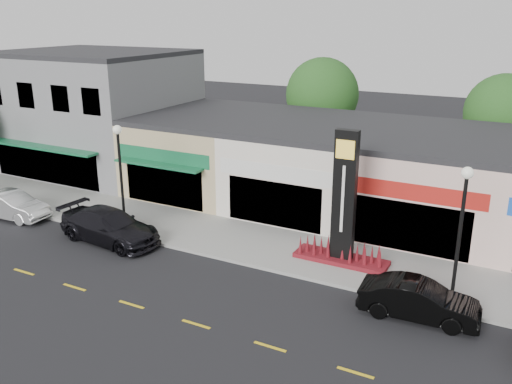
# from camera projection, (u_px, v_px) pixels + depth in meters

# --- Properties ---
(ground) EXTENTS (120.00, 120.00, 0.00)m
(ground) POSITION_uv_depth(u_px,v_px,m) (237.00, 289.00, 22.19)
(ground) COLOR black
(ground) RESTS_ON ground
(sidewalk) EXTENTS (52.00, 4.30, 0.15)m
(sidewalk) POSITION_uv_depth(u_px,v_px,m) (282.00, 248.00, 25.83)
(sidewalk) COLOR gray
(sidewalk) RESTS_ON ground
(curb) EXTENTS (52.00, 0.20, 0.15)m
(curb) POSITION_uv_depth(u_px,v_px,m) (260.00, 267.00, 23.93)
(curb) COLOR gray
(curb) RESTS_ON ground
(building_grey_2story) EXTENTS (12.00, 10.95, 8.30)m
(building_grey_2story) POSITION_uv_depth(u_px,v_px,m) (96.00, 111.00, 38.48)
(building_grey_2story) COLOR slate
(building_grey_2story) RESTS_ON ground
(shop_beige) EXTENTS (7.00, 10.85, 4.80)m
(shop_beige) POSITION_uv_depth(u_px,v_px,m) (210.00, 150.00, 34.82)
(shop_beige) COLOR tan
(shop_beige) RESTS_ON ground
(shop_cream) EXTENTS (7.00, 10.01, 4.80)m
(shop_cream) POSITION_uv_depth(u_px,v_px,m) (311.00, 163.00, 31.74)
(shop_cream) COLOR silver
(shop_cream) RESTS_ON ground
(shop_pink_w) EXTENTS (7.00, 10.01, 4.80)m
(shop_pink_w) POSITION_uv_depth(u_px,v_px,m) (434.00, 179.00, 28.65)
(shop_pink_w) COLOR beige
(shop_pink_w) RESTS_ON ground
(tree_rear_west) EXTENTS (5.20, 5.20, 7.83)m
(tree_rear_west) POSITION_uv_depth(u_px,v_px,m) (322.00, 94.00, 38.70)
(tree_rear_west) COLOR #382619
(tree_rear_west) RESTS_ON ground
(tree_rear_mid) EXTENTS (4.80, 4.80, 7.29)m
(tree_rear_mid) POSITION_uv_depth(u_px,v_px,m) (504.00, 113.00, 33.52)
(tree_rear_mid) COLOR #382619
(tree_rear_mid) RESTS_ON ground
(lamp_west_near) EXTENTS (0.44, 0.44, 5.47)m
(lamp_west_near) POSITION_uv_depth(u_px,v_px,m) (120.00, 168.00, 26.73)
(lamp_west_near) COLOR black
(lamp_west_near) RESTS_ON sidewalk
(lamp_east_near) EXTENTS (0.44, 0.44, 5.47)m
(lamp_east_near) POSITION_uv_depth(u_px,v_px,m) (461.00, 224.00, 19.67)
(lamp_east_near) COLOR black
(lamp_east_near) RESTS_ON sidewalk
(pylon_sign) EXTENTS (4.20, 1.30, 6.00)m
(pylon_sign) POSITION_uv_depth(u_px,v_px,m) (343.00, 217.00, 23.68)
(pylon_sign) COLOR #5E1017
(pylon_sign) RESTS_ON sidewalk
(car_white_van) EXTENTS (1.83, 4.53, 1.46)m
(car_white_van) POSITION_uv_depth(u_px,v_px,m) (11.00, 205.00, 29.66)
(car_white_van) COLOR white
(car_white_van) RESTS_ON ground
(car_dark_sedan) EXTENTS (2.69, 5.69, 1.60)m
(car_dark_sedan) POSITION_uv_depth(u_px,v_px,m) (110.00, 226.00, 26.58)
(car_dark_sedan) COLOR black
(car_dark_sedan) RESTS_ON ground
(car_black_conv) EXTENTS (1.77, 4.43, 1.43)m
(car_black_conv) POSITION_uv_depth(u_px,v_px,m) (419.00, 300.00, 19.89)
(car_black_conv) COLOR black
(car_black_conv) RESTS_ON ground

